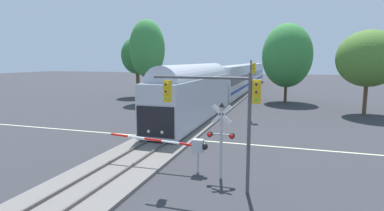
% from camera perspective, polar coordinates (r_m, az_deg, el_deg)
% --- Properties ---
extents(ground_plane, '(220.00, 220.00, 0.00)m').
position_cam_1_polar(ground_plane, '(23.65, -4.40, -5.98)').
color(ground_plane, '#333338').
extents(road_centre_stripe, '(44.00, 0.20, 0.01)m').
position_cam_1_polar(road_centre_stripe, '(23.65, -4.40, -5.97)').
color(road_centre_stripe, beige).
rests_on(road_centre_stripe, ground).
extents(railway_track, '(4.40, 80.00, 0.32)m').
position_cam_1_polar(railway_track, '(23.63, -4.41, -5.76)').
color(railway_track, slate).
rests_on(railway_track, ground).
extents(commuter_train, '(3.04, 67.99, 5.16)m').
position_cam_1_polar(commuter_train, '(51.61, 7.96, 4.88)').
color(commuter_train, '#B2B7C1').
rests_on(commuter_train, railway_track).
extents(crossing_gate_near, '(5.69, 0.40, 1.80)m').
position_cam_1_polar(crossing_gate_near, '(16.37, -0.95, -7.40)').
color(crossing_gate_near, '#B7B7BC').
rests_on(crossing_gate_near, ground).
extents(crossing_signal_mast, '(1.36, 0.44, 3.85)m').
position_cam_1_polar(crossing_signal_mast, '(15.23, 5.41, -5.01)').
color(crossing_signal_mast, '#B2B2B7').
rests_on(crossing_signal_mast, ground).
extents(crossing_gate_far, '(6.11, 0.40, 1.80)m').
position_cam_1_polar(crossing_gate_far, '(30.41, -6.14, -0.05)').
color(crossing_gate_far, '#B7B7BC').
rests_on(crossing_gate_far, ground).
extents(traffic_signal_near_right, '(4.89, 0.38, 5.35)m').
position_cam_1_polar(traffic_signal_near_right, '(13.59, 5.18, 0.61)').
color(traffic_signal_near_right, '#4C4C51').
rests_on(traffic_signal_near_right, ground).
extents(traffic_signal_far_side, '(0.53, 0.38, 5.85)m').
position_cam_1_polar(traffic_signal_far_side, '(30.80, 10.99, 4.63)').
color(traffic_signal_far_side, '#4C4C51').
rests_on(traffic_signal_far_side, ground).
extents(elm_centre_background, '(6.73, 6.73, 10.78)m').
position_cam_1_polar(elm_centre_background, '(44.69, 17.14, 8.79)').
color(elm_centre_background, '#4C3828').
rests_on(elm_centre_background, ground).
extents(oak_behind_train, '(4.77, 4.77, 11.23)m').
position_cam_1_polar(oak_behind_train, '(42.72, -8.27, 10.31)').
color(oak_behind_train, '#4C3828').
rests_on(oak_behind_train, ground).
extents(maple_right_background, '(6.40, 6.40, 8.98)m').
position_cam_1_polar(maple_right_background, '(37.66, 29.77, 7.52)').
color(maple_right_background, brown).
rests_on(maple_right_background, ground).
extents(pine_left_background, '(5.01, 5.01, 9.48)m').
position_cam_1_polar(pine_left_background, '(50.21, -10.07, 9.04)').
color(pine_left_background, brown).
rests_on(pine_left_background, ground).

